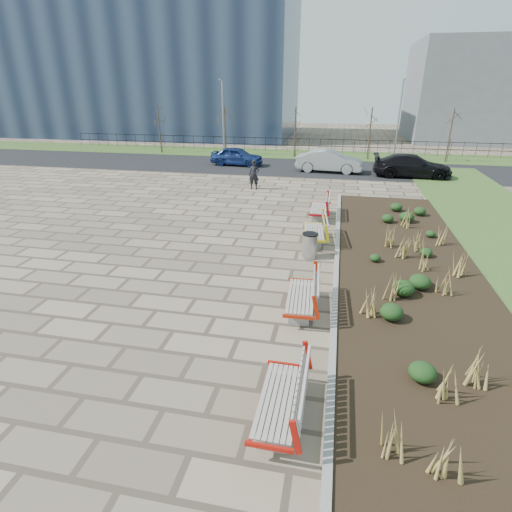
% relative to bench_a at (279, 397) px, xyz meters
% --- Properties ---
extents(ground, '(120.00, 120.00, 0.00)m').
position_rel_bench_a_xyz_m(ground, '(-3.00, 2.29, -0.50)').
color(ground, gray).
rests_on(ground, ground).
extents(planting_bed, '(4.50, 18.00, 0.10)m').
position_rel_bench_a_xyz_m(planting_bed, '(3.25, 7.29, -0.45)').
color(planting_bed, black).
rests_on(planting_bed, ground).
extents(planting_curb, '(0.16, 18.00, 0.15)m').
position_rel_bench_a_xyz_m(planting_curb, '(0.92, 7.29, -0.42)').
color(planting_curb, gray).
rests_on(planting_curb, ground).
extents(grass_verge_far, '(80.00, 5.00, 0.04)m').
position_rel_bench_a_xyz_m(grass_verge_far, '(-3.00, 30.29, -0.48)').
color(grass_verge_far, '#33511E').
rests_on(grass_verge_far, ground).
extents(road, '(80.00, 7.00, 0.02)m').
position_rel_bench_a_xyz_m(road, '(-3.00, 24.29, -0.49)').
color(road, black).
rests_on(road, ground).
extents(bench_a, '(0.91, 2.11, 1.00)m').
position_rel_bench_a_xyz_m(bench_a, '(0.00, 0.00, 0.00)').
color(bench_a, '#B4140C').
rests_on(bench_a, ground).
extents(bench_b, '(1.00, 2.14, 1.00)m').
position_rel_bench_a_xyz_m(bench_b, '(0.00, 3.90, 0.00)').
color(bench_b, '#B2230B').
rests_on(bench_b, ground).
extents(bench_c, '(1.12, 2.18, 1.00)m').
position_rel_bench_a_xyz_m(bench_c, '(0.00, 9.14, 0.00)').
color(bench_c, '#D1BA0B').
rests_on(bench_c, ground).
extents(bench_d, '(0.93, 2.11, 1.00)m').
position_rel_bench_a_xyz_m(bench_d, '(0.00, 12.35, 0.00)').
color(bench_d, '#A20A12').
rests_on(bench_d, ground).
extents(litter_bin, '(0.53, 0.53, 0.88)m').
position_rel_bench_a_xyz_m(litter_bin, '(-0.04, 7.60, -0.06)').
color(litter_bin, '#B2B2B7').
rests_on(litter_bin, ground).
extents(pedestrian, '(0.63, 0.42, 1.68)m').
position_rel_bench_a_xyz_m(pedestrian, '(-4.02, 17.10, 0.34)').
color(pedestrian, black).
rests_on(pedestrian, ground).
extents(car_blue, '(4.04, 1.87, 1.34)m').
position_rel_bench_a_xyz_m(car_blue, '(-6.83, 24.21, 0.19)').
color(car_blue, navy).
rests_on(car_blue, road).
extents(car_silver, '(4.65, 1.92, 1.50)m').
position_rel_bench_a_xyz_m(car_silver, '(0.09, 23.06, 0.27)').
color(car_silver, gray).
rests_on(car_silver, road).
extents(car_black, '(5.03, 2.13, 1.45)m').
position_rel_bench_a_xyz_m(car_black, '(5.50, 22.47, 0.24)').
color(car_black, black).
rests_on(car_black, road).
extents(tree_a, '(1.40, 1.40, 4.00)m').
position_rel_bench_a_xyz_m(tree_a, '(-15.00, 28.79, 1.54)').
color(tree_a, '#4C3D2D').
rests_on(tree_a, grass_verge_far).
extents(tree_b, '(1.40, 1.40, 4.00)m').
position_rel_bench_a_xyz_m(tree_b, '(-9.00, 28.79, 1.54)').
color(tree_b, '#4C3D2D').
rests_on(tree_b, grass_verge_far).
extents(tree_c, '(1.40, 1.40, 4.00)m').
position_rel_bench_a_xyz_m(tree_c, '(-3.00, 28.79, 1.54)').
color(tree_c, '#4C3D2D').
rests_on(tree_c, grass_verge_far).
extents(tree_d, '(1.40, 1.40, 4.00)m').
position_rel_bench_a_xyz_m(tree_d, '(3.00, 28.79, 1.54)').
color(tree_d, '#4C3D2D').
rests_on(tree_d, grass_verge_far).
extents(tree_e, '(1.40, 1.40, 4.00)m').
position_rel_bench_a_xyz_m(tree_e, '(9.00, 28.79, 1.54)').
color(tree_e, '#4C3D2D').
rests_on(tree_e, grass_verge_far).
extents(lamp_west, '(0.24, 0.60, 6.00)m').
position_rel_bench_a_xyz_m(lamp_west, '(-9.00, 28.29, 2.54)').
color(lamp_west, gray).
rests_on(lamp_west, grass_verge_far).
extents(lamp_east, '(0.24, 0.60, 6.00)m').
position_rel_bench_a_xyz_m(lamp_east, '(5.00, 28.29, 2.54)').
color(lamp_east, gray).
rests_on(lamp_east, grass_verge_far).
extents(railing_fence, '(44.00, 0.10, 1.20)m').
position_rel_bench_a_xyz_m(railing_fence, '(-3.00, 31.79, 0.14)').
color(railing_fence, black).
rests_on(railing_fence, grass_verge_far).
extents(building_glass, '(40.00, 14.00, 15.00)m').
position_rel_bench_a_xyz_m(building_glass, '(-25.00, 42.29, 7.00)').
color(building_glass, '#192338').
rests_on(building_glass, ground).
extents(building_grey, '(18.00, 12.00, 10.00)m').
position_rel_bench_a_xyz_m(building_grey, '(17.00, 44.29, 4.50)').
color(building_grey, slate).
rests_on(building_grey, ground).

